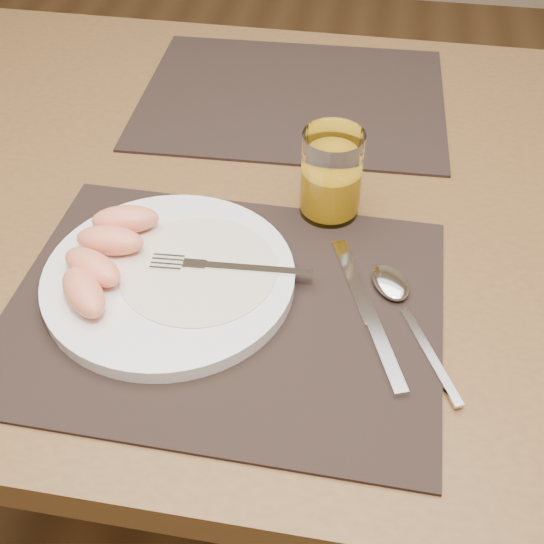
{
  "coord_description": "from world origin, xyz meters",
  "views": [
    {
      "loc": [
        0.12,
        -0.69,
        1.27
      ],
      "look_at": [
        0.03,
        -0.18,
        0.77
      ],
      "focal_mm": 45.0,
      "sensor_mm": 36.0,
      "label": 1
    }
  ],
  "objects_px": {
    "placemat_near": "(225,307)",
    "fork": "(217,266)",
    "table": "(276,235)",
    "spoon": "(396,292)",
    "plate": "(169,278)",
    "knife": "(372,323)",
    "placemat_far": "(293,97)",
    "juice_glass": "(331,178)"
  },
  "relations": [
    {
      "from": "placemat_near",
      "to": "fork",
      "type": "xyz_separation_m",
      "value": [
        -0.02,
        0.04,
        0.02
      ]
    },
    {
      "from": "table",
      "to": "spoon",
      "type": "xyz_separation_m",
      "value": [
        0.16,
        -0.18,
        0.09
      ]
    },
    {
      "from": "fork",
      "to": "spoon",
      "type": "distance_m",
      "value": 0.19
    },
    {
      "from": "plate",
      "to": "knife",
      "type": "bearing_deg",
      "value": -6.09
    },
    {
      "from": "fork",
      "to": "table",
      "type": "bearing_deg",
      "value": 79.28
    },
    {
      "from": "placemat_far",
      "to": "knife",
      "type": "distance_m",
      "value": 0.47
    },
    {
      "from": "plate",
      "to": "fork",
      "type": "height_order",
      "value": "fork"
    },
    {
      "from": "fork",
      "to": "knife",
      "type": "height_order",
      "value": "fork"
    },
    {
      "from": "knife",
      "to": "juice_glass",
      "type": "xyz_separation_m",
      "value": [
        -0.06,
        0.18,
        0.04
      ]
    },
    {
      "from": "table",
      "to": "plate",
      "type": "xyz_separation_m",
      "value": [
        -0.08,
        -0.2,
        0.1
      ]
    },
    {
      "from": "table",
      "to": "plate",
      "type": "bearing_deg",
      "value": -112.96
    },
    {
      "from": "fork",
      "to": "placemat_near",
      "type": "bearing_deg",
      "value": -66.8
    },
    {
      "from": "knife",
      "to": "spoon",
      "type": "xyz_separation_m",
      "value": [
        0.02,
        0.05,
        0.0
      ]
    },
    {
      "from": "table",
      "to": "placemat_near",
      "type": "height_order",
      "value": "placemat_near"
    },
    {
      "from": "placemat_far",
      "to": "plate",
      "type": "height_order",
      "value": "plate"
    },
    {
      "from": "table",
      "to": "plate",
      "type": "relative_size",
      "value": 5.19
    },
    {
      "from": "placemat_far",
      "to": "spoon",
      "type": "height_order",
      "value": "spoon"
    },
    {
      "from": "placemat_near",
      "to": "plate",
      "type": "distance_m",
      "value": 0.07
    },
    {
      "from": "table",
      "to": "knife",
      "type": "distance_m",
      "value": 0.27
    },
    {
      "from": "juice_glass",
      "to": "knife",
      "type": "bearing_deg",
      "value": -70.01
    },
    {
      "from": "placemat_near",
      "to": "fork",
      "type": "relative_size",
      "value": 2.57
    },
    {
      "from": "knife",
      "to": "juice_glass",
      "type": "distance_m",
      "value": 0.19
    },
    {
      "from": "plate",
      "to": "spoon",
      "type": "relative_size",
      "value": 1.49
    },
    {
      "from": "table",
      "to": "fork",
      "type": "relative_size",
      "value": 7.99
    },
    {
      "from": "fork",
      "to": "juice_glass",
      "type": "height_order",
      "value": "juice_glass"
    },
    {
      "from": "table",
      "to": "juice_glass",
      "type": "xyz_separation_m",
      "value": [
        0.07,
        -0.04,
        0.13
      ]
    },
    {
      "from": "placemat_far",
      "to": "spoon",
      "type": "bearing_deg",
      "value": -66.68
    },
    {
      "from": "table",
      "to": "juice_glass",
      "type": "bearing_deg",
      "value": -31.11
    },
    {
      "from": "placemat_far",
      "to": "juice_glass",
      "type": "distance_m",
      "value": 0.28
    },
    {
      "from": "fork",
      "to": "spoon",
      "type": "bearing_deg",
      "value": 1.85
    },
    {
      "from": "placemat_far",
      "to": "fork",
      "type": "relative_size",
      "value": 2.57
    },
    {
      "from": "plate",
      "to": "fork",
      "type": "distance_m",
      "value": 0.05
    },
    {
      "from": "placemat_near",
      "to": "fork",
      "type": "height_order",
      "value": "fork"
    },
    {
      "from": "table",
      "to": "fork",
      "type": "xyz_separation_m",
      "value": [
        -0.03,
        -0.18,
        0.11
      ]
    },
    {
      "from": "juice_glass",
      "to": "spoon",
      "type": "bearing_deg",
      "value": -56.94
    },
    {
      "from": "spoon",
      "to": "juice_glass",
      "type": "distance_m",
      "value": 0.16
    },
    {
      "from": "knife",
      "to": "fork",
      "type": "bearing_deg",
      "value": 167.07
    },
    {
      "from": "table",
      "to": "placemat_far",
      "type": "bearing_deg",
      "value": 93.35
    },
    {
      "from": "plate",
      "to": "spoon",
      "type": "height_order",
      "value": "plate"
    },
    {
      "from": "plate",
      "to": "knife",
      "type": "relative_size",
      "value": 1.28
    },
    {
      "from": "table",
      "to": "placemat_far",
      "type": "distance_m",
      "value": 0.24
    },
    {
      "from": "placemat_near",
      "to": "spoon",
      "type": "relative_size",
      "value": 2.48
    }
  ]
}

